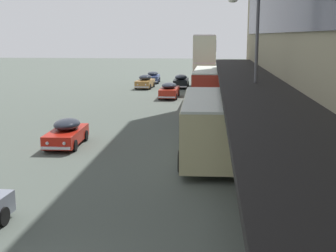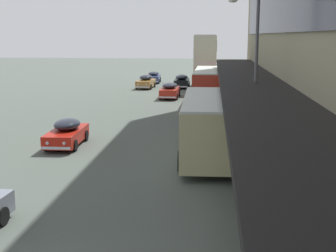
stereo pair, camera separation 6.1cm
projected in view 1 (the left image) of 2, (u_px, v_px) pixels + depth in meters
name	position (u px, v px, depth m)	size (l,w,h in m)	color
transit_bus_kerbside_front	(205.00, 60.00, 55.12)	(2.82, 9.70, 6.31)	beige
transit_bus_kerbside_rear	(208.00, 84.00, 42.36)	(2.90, 9.98, 3.21)	#AD2D1F
transit_bus_kerbside_far	(208.00, 123.00, 24.09)	(2.88, 9.56, 3.12)	tan
sedan_lead_near	(67.00, 133.00, 26.71)	(1.89, 4.44, 1.53)	#AA1A0F
sedan_trailing_mid	(153.00, 77.00, 62.40)	(1.88, 4.45, 1.49)	navy
sedan_second_mid	(181.00, 81.00, 56.40)	(1.85, 4.83, 1.62)	black
sedan_oncoming_front	(145.00, 82.00, 55.90)	(2.01, 4.42, 1.60)	#A16E32
sedan_far_back	(169.00, 90.00, 47.15)	(1.88, 4.83, 1.57)	#A82718
pedestrian_at_kerb	(307.00, 194.00, 15.06)	(0.49, 0.44, 1.86)	black
street_lamp	(253.00, 68.00, 22.64)	(1.50, 0.28, 7.87)	#4C4C51
fire_hydrant	(263.00, 183.00, 18.36)	(0.20, 0.40, 0.70)	#B52721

